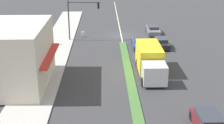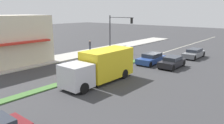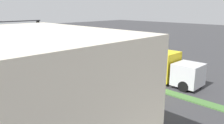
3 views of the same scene
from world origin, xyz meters
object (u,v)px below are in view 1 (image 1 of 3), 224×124
(warning_aframe_sign, at_px, (83,34))
(sedan_dark, at_px, (161,43))
(sedan_maroon, at_px, (209,123))
(suv_grey, at_px, (153,30))
(delivery_truck, at_px, (150,61))
(coupe_blue, at_px, (140,43))
(traffic_signal_main, at_px, (79,13))
(pedestrian, at_px, (51,38))

(warning_aframe_sign, height_order, sedan_dark, sedan_dark)
(warning_aframe_sign, xyz_separation_m, sedan_maroon, (-10.77, 25.46, 0.22))
(suv_grey, height_order, sedan_dark, sedan_dark)
(sedan_maroon, bearing_deg, sedan_dark, -90.00)
(delivery_truck, xyz_separation_m, sedan_maroon, (-2.80, 11.09, -0.82))
(delivery_truck, height_order, coupe_blue, delivery_truck)
(sedan_maroon, distance_m, sedan_dark, 20.12)
(coupe_blue, distance_m, suv_grey, 7.42)
(traffic_signal_main, relative_size, sedan_dark, 1.46)
(delivery_truck, bearing_deg, coupe_blue, -90.00)
(coupe_blue, bearing_deg, delivery_truck, 90.00)
(suv_grey, bearing_deg, traffic_signal_main, 16.31)
(sedan_maroon, relative_size, sedan_dark, 1.10)
(sedan_maroon, bearing_deg, pedestrian, -55.51)
(traffic_signal_main, xyz_separation_m, pedestrian, (3.64, 2.40, -2.91))
(traffic_signal_main, xyz_separation_m, delivery_truck, (-8.32, 12.81, -2.43))
(pedestrian, xyz_separation_m, delivery_truck, (-11.96, 10.40, 0.48))
(traffic_signal_main, relative_size, warning_aframe_sign, 6.69)
(traffic_signal_main, bearing_deg, warning_aframe_sign, -102.71)
(pedestrian, relative_size, coupe_blue, 0.39)
(sedan_dark, bearing_deg, warning_aframe_sign, -26.38)
(traffic_signal_main, xyz_separation_m, suv_grey, (-11.12, -3.26, -3.28))
(sedan_dark, bearing_deg, delivery_truck, 72.78)
(warning_aframe_sign, xyz_separation_m, sedan_dark, (-10.77, 5.34, 0.20))
(sedan_maroon, relative_size, suv_grey, 0.93)
(delivery_truck, height_order, suv_grey, delivery_truck)
(pedestrian, bearing_deg, delivery_truck, 138.99)
(warning_aframe_sign, height_order, coupe_blue, coupe_blue)
(traffic_signal_main, distance_m, warning_aframe_sign, 3.83)
(suv_grey, bearing_deg, sedan_dark, 90.00)
(warning_aframe_sign, bearing_deg, pedestrian, 44.85)
(sedan_dark, bearing_deg, coupe_blue, -3.17)
(traffic_signal_main, height_order, sedan_dark, traffic_signal_main)
(suv_grey, bearing_deg, delivery_truck, 80.11)
(traffic_signal_main, distance_m, suv_grey, 12.05)
(suv_grey, bearing_deg, coupe_blue, 67.83)
(traffic_signal_main, distance_m, coupe_blue, 9.65)
(pedestrian, relative_size, suv_grey, 0.36)
(pedestrian, height_order, coupe_blue, pedestrian)
(pedestrian, height_order, sedan_maroon, pedestrian)
(warning_aframe_sign, bearing_deg, sedan_dark, 153.62)
(coupe_blue, distance_m, sedan_dark, 2.80)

